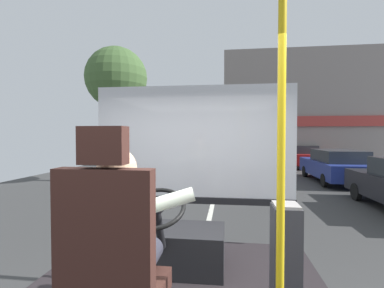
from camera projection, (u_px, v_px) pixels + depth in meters
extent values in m
cube|color=#373737|center=(216.00, 187.00, 10.67)|extent=(18.00, 44.00, 0.05)
cube|color=silver|center=(216.00, 187.00, 10.67)|extent=(0.12, 39.60, 0.00)
cube|color=#381E19|center=(104.00, 237.00, 1.33)|extent=(0.48, 0.10, 0.66)
cube|color=#381E19|center=(103.00, 145.00, 1.32)|extent=(0.22, 0.10, 0.18)
cylinder|color=#282833|center=(142.00, 262.00, 1.63)|extent=(0.15, 0.42, 0.15)
cylinder|color=#282833|center=(113.00, 260.00, 1.65)|extent=(0.15, 0.42, 0.15)
cylinder|color=silver|center=(117.00, 237.00, 1.49)|extent=(0.37, 0.37, 0.55)
cube|color=#B2842D|center=(130.00, 214.00, 1.68)|extent=(0.06, 0.01, 0.34)
sphere|color=tan|center=(117.00, 168.00, 1.48)|extent=(0.21, 0.21, 0.21)
cylinder|color=silver|center=(152.00, 206.00, 1.72)|extent=(0.54, 0.20, 0.23)
cylinder|color=silver|center=(114.00, 205.00, 1.75)|extent=(0.54, 0.20, 0.23)
cube|color=black|center=(169.00, 247.00, 2.79)|extent=(1.10, 0.56, 0.40)
cylinder|color=black|center=(159.00, 228.00, 2.40)|extent=(0.07, 0.28, 0.44)
torus|color=black|center=(156.00, 208.00, 2.28)|extent=(0.49, 0.45, 0.26)
cylinder|color=black|center=(156.00, 208.00, 2.28)|extent=(0.14, 0.14, 0.09)
cylinder|color=gold|center=(281.00, 189.00, 1.51)|extent=(0.04, 0.04, 2.07)
cube|color=#333338|center=(285.00, 258.00, 2.12)|extent=(0.20, 0.24, 0.79)
cube|color=#9E9993|center=(286.00, 205.00, 2.11)|extent=(0.18, 0.21, 0.02)
cube|color=silver|center=(193.00, 141.00, 3.50)|extent=(2.50, 0.01, 1.40)
cube|color=black|center=(193.00, 200.00, 3.52)|extent=(2.50, 0.08, 0.08)
cylinder|color=#4C3828|center=(117.00, 140.00, 11.77)|extent=(0.28, 0.28, 3.55)
sphere|color=#3C592D|center=(116.00, 78.00, 11.69)|extent=(2.56, 2.56, 2.56)
cube|color=gray|center=(310.00, 112.00, 18.99)|extent=(11.61, 5.58, 7.15)
cube|color=#9E332D|center=(324.00, 121.00, 16.19)|extent=(11.15, 0.12, 0.60)
cylinder|color=black|center=(356.00, 192.00, 8.44)|extent=(0.14, 0.52, 0.52)
cube|color=navy|center=(336.00, 168.00, 11.80)|extent=(1.89, 4.33, 0.63)
cube|color=#282D33|center=(338.00, 156.00, 11.52)|extent=(1.55, 2.38, 0.48)
cylinder|color=black|center=(345.00, 172.00, 13.02)|extent=(0.14, 0.51, 0.51)
cylinder|color=black|center=(305.00, 171.00, 13.25)|extent=(0.14, 0.51, 0.51)
cylinder|color=black|center=(375.00, 181.00, 10.36)|extent=(0.14, 0.51, 0.51)
cylinder|color=black|center=(324.00, 180.00, 10.59)|extent=(0.14, 0.51, 0.51)
cube|color=maroon|center=(300.00, 158.00, 17.64)|extent=(1.73, 4.44, 0.63)
cube|color=#282D33|center=(301.00, 149.00, 17.36)|extent=(1.42, 2.44, 0.48)
cylinder|color=black|center=(307.00, 161.00, 18.91)|extent=(0.14, 0.51, 0.51)
cylinder|color=black|center=(282.00, 160.00, 19.12)|extent=(0.14, 0.51, 0.51)
cylinder|color=black|center=(320.00, 165.00, 16.18)|extent=(0.14, 0.51, 0.51)
cylinder|color=black|center=(291.00, 165.00, 16.39)|extent=(0.14, 0.51, 0.51)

